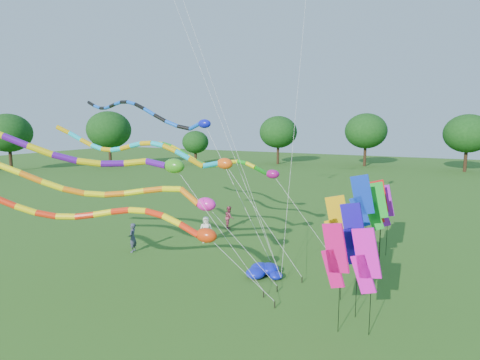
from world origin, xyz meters
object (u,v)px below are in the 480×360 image
at_px(tube_kite_orange, 103,187).
at_px(person_c, 229,217).
at_px(tube_kite_red, 110,216).
at_px(person_b, 133,238).
at_px(person_a, 206,229).
at_px(blue_nylon_heap, 270,273).

bearing_deg(tube_kite_orange, person_c, 66.66).
height_order(tube_kite_red, person_b, tube_kite_red).
height_order(tube_kite_red, tube_kite_orange, tube_kite_orange).
bearing_deg(person_c, person_b, 131.45).
distance_m(tube_kite_orange, person_b, 6.49).
height_order(tube_kite_red, person_c, tube_kite_red).
height_order(person_a, person_b, person_b).
relative_size(blue_nylon_heap, person_b, 0.93).
bearing_deg(person_a, blue_nylon_heap, -60.29).
bearing_deg(blue_nylon_heap, tube_kite_red, -134.42).
height_order(tube_kite_red, blue_nylon_heap, tube_kite_red).
bearing_deg(tube_kite_red, person_c, 74.66).
bearing_deg(person_c, person_a, 155.81).
relative_size(tube_kite_red, person_a, 7.68).
bearing_deg(tube_kite_orange, blue_nylon_heap, 12.65).
relative_size(tube_kite_red, tube_kite_orange, 0.92).
height_order(tube_kite_orange, person_a, tube_kite_orange).
xyz_separation_m(tube_kite_red, person_b, (-3.62, 5.31, -2.83)).
bearing_deg(tube_kite_red, blue_nylon_heap, 25.58).
xyz_separation_m(tube_kite_red, person_c, (-1.02, 12.54, -2.89)).
distance_m(blue_nylon_heap, person_b, 8.81).
bearing_deg(person_c, blue_nylon_heap, -168.35).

